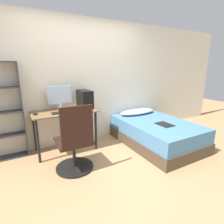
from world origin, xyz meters
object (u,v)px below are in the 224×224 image
object	(u,v)px
keyboard	(63,112)
pc_tower	(85,99)
monitor	(60,96)
bed	(156,133)
office_chair	(75,147)

from	to	relation	value
keyboard	pc_tower	world-z (taller)	pc_tower
monitor	keyboard	distance (m)	0.40
monitor	bed	bearing A→B (deg)	-25.16
keyboard	pc_tower	bearing A→B (deg)	22.39
bed	pc_tower	xyz separation A→B (m)	(-1.27, 0.68, 0.71)
bed	pc_tower	bearing A→B (deg)	151.74
bed	monitor	world-z (taller)	monitor
monitor	pc_tower	bearing A→B (deg)	-15.53
bed	pc_tower	distance (m)	1.60
office_chair	monitor	size ratio (longest dim) A/B	2.26
bed	keyboard	bearing A→B (deg)	164.48
bed	monitor	size ratio (longest dim) A/B	3.86
bed	office_chair	bearing A→B (deg)	-174.82
office_chair	pc_tower	bearing A→B (deg)	59.87
bed	pc_tower	size ratio (longest dim) A/B	4.45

